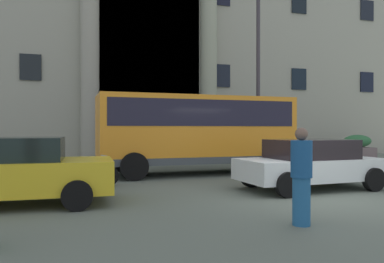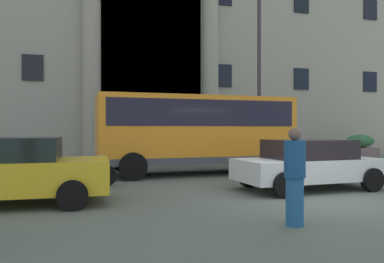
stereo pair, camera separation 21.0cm
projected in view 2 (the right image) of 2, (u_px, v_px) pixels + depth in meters
The scene contains 10 objects.
ground_plane at pixel (318, 201), 8.82m from camera, with size 80.00×64.00×0.12m, color #596255.
orange_minibus at pixel (196, 128), 13.72m from camera, with size 7.08×2.61×2.81m.
bus_stop_sign at pixel (284, 130), 16.66m from camera, with size 0.44×0.08×2.56m.
hedge_planter_east at pixel (224, 148), 19.06m from camera, with size 2.04×0.72×1.40m.
hedge_planter_far_east at pixel (360, 147), 21.66m from camera, with size 1.93×1.00×1.31m.
hedge_planter_far_west at pixel (278, 145), 20.37m from camera, with size 2.09×0.72×1.64m.
parked_compact_extra at pixel (309, 164), 10.19m from camera, with size 4.04×2.13×1.35m.
scooter_by_planter at pixel (79, 172), 10.36m from camera, with size 2.02×0.80×0.89m.
pedestrian_man_red_shirt at pixel (295, 176), 6.36m from camera, with size 0.36×0.36×1.66m.
lamppost_plaza_centre at pixel (259, 63), 17.70m from camera, with size 0.40×0.40×8.27m.
Camera 2 is at (-5.30, -7.63, 1.64)m, focal length 35.20 mm.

